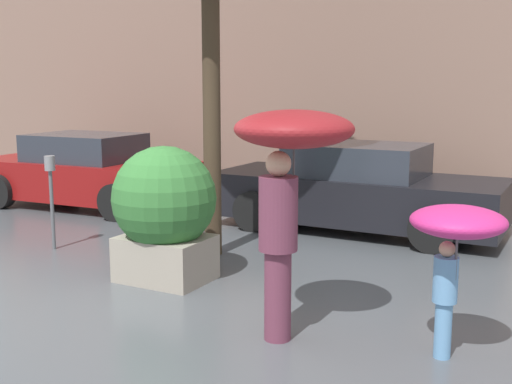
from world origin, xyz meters
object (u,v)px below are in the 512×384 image
object	(u,v)px
person_adult	(290,159)
parked_car_near	(357,190)
parking_meter	(51,183)
person_child	(456,234)
planter_box	(164,210)
parked_car_far	(86,173)

from	to	relation	value
person_adult	parked_car_near	size ratio (longest dim) A/B	0.46
parked_car_near	parking_meter	bearing A→B (deg)	133.58
person_adult	person_child	world-z (taller)	person_adult
planter_box	parked_car_near	xyz separation A→B (m)	(1.07, 3.54, -0.21)
person_adult	parked_car_near	bearing A→B (deg)	44.89
planter_box	parked_car_near	world-z (taller)	planter_box
person_adult	parked_car_far	bearing A→B (deg)	90.11
person_child	person_adult	bearing A→B (deg)	-147.38
parked_car_near	parked_car_far	bearing A→B (deg)	95.62
parking_meter	parked_car_near	bearing A→B (deg)	43.59
parked_car_near	parked_car_far	distance (m)	5.09
parked_car_far	parking_meter	size ratio (longest dim) A/B	3.31
person_child	parked_car_far	distance (m)	8.27
parked_car_near	parked_car_far	size ratio (longest dim) A/B	1.03
parked_car_near	parking_meter	world-z (taller)	parked_car_near
planter_box	parked_car_near	size ratio (longest dim) A/B	0.36
planter_box	person_child	xyz separation A→B (m)	(3.37, -0.69, 0.24)
planter_box	person_child	world-z (taller)	planter_box
parked_car_near	parked_car_far	world-z (taller)	same
person_adult	parking_meter	distance (m)	4.42
parked_car_near	parking_meter	xyz separation A→B (m)	(-3.27, -3.11, 0.31)
parked_car_far	planter_box	bearing A→B (deg)	-130.61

